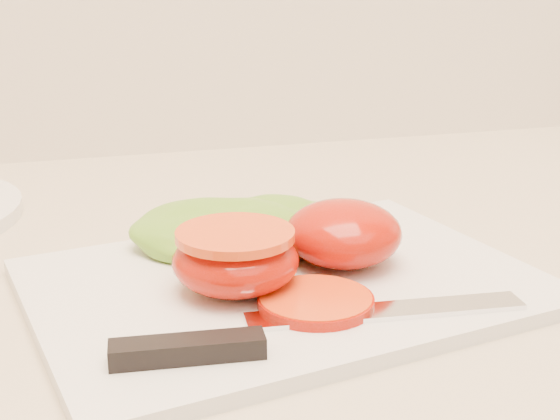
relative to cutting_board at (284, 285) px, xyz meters
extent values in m
cube|color=silver|center=(0.00, 0.00, 0.00)|extent=(0.37, 0.29, 0.01)
ellipsoid|color=#B2140A|center=(0.05, 0.01, 0.03)|extent=(0.08, 0.08, 0.05)
ellipsoid|color=#B2140A|center=(-0.04, -0.01, 0.03)|extent=(0.08, 0.08, 0.04)
cylinder|color=red|center=(-0.04, -0.01, 0.04)|extent=(0.08, 0.08, 0.01)
cylinder|color=#DD540B|center=(0.01, -0.05, 0.01)|extent=(0.07, 0.07, 0.01)
ellipsoid|color=#5C9E2A|center=(-0.03, 0.07, 0.02)|extent=(0.16, 0.14, 0.03)
ellipsoid|color=#5C9E2A|center=(0.01, 0.08, 0.02)|extent=(0.13, 0.11, 0.02)
cube|color=silver|center=(0.04, -0.07, 0.01)|extent=(0.17, 0.04, 0.00)
cube|color=black|center=(-0.08, -0.09, 0.01)|extent=(0.08, 0.03, 0.01)
camera|label=1|loc=(-0.14, -0.47, 0.21)|focal=50.00mm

